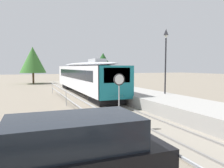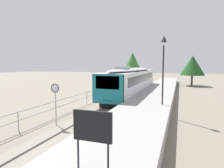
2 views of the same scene
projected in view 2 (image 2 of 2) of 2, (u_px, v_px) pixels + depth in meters
ground_plane at (94, 102)px, 20.84m from camera, size 160.00×160.00×0.00m
track_rails at (120, 103)px, 19.84m from camera, size 3.20×60.00×0.14m
commuter_train at (132, 80)px, 24.77m from camera, size 2.82×18.46×3.74m
station_platform at (152, 102)px, 18.72m from camera, size 3.90×60.00×0.90m
platform_lamp_mid_platform at (163, 57)px, 14.78m from camera, size 0.34×0.34×5.35m
platform_notice_board at (92, 128)px, 5.50m from camera, size 1.20×0.08×1.80m
speed_limit_sign at (55, 94)px, 12.56m from camera, size 0.61×0.10×2.81m
carpark_fence at (18, 117)px, 11.48m from camera, size 0.06×36.06×1.25m
tree_behind_carpark at (192, 65)px, 36.78m from camera, size 4.59×4.59×5.85m
tree_behind_station_far at (132, 63)px, 44.45m from camera, size 4.80×4.80×6.92m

